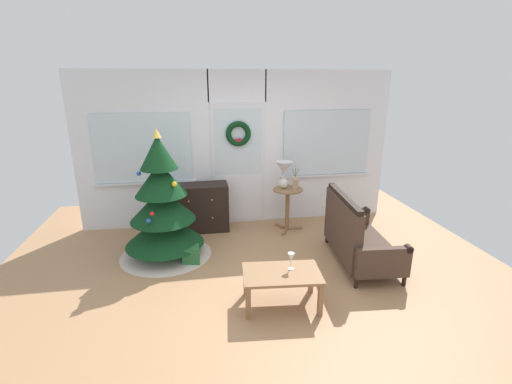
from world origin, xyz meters
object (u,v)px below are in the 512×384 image
at_px(flower_vase, 295,182).
at_px(settee_sofa, 355,236).
at_px(dresser_cabinet, 200,207).
at_px(table_lamp, 284,171).
at_px(side_table, 288,201).
at_px(gift_box, 191,255).
at_px(wine_glass, 291,257).
at_px(christmas_tree, 163,212).
at_px(coffee_table, 282,277).

bearing_deg(flower_vase, settee_sofa, -65.30).
bearing_deg(dresser_cabinet, table_lamp, -8.96).
bearing_deg(dresser_cabinet, side_table, -10.17).
bearing_deg(side_table, gift_box, -150.75).
bearing_deg(wine_glass, table_lamp, 78.73).
xyz_separation_m(christmas_tree, settee_sofa, (2.55, -0.63, -0.28)).
relative_size(table_lamp, gift_box, 1.89).
height_order(christmas_tree, coffee_table, christmas_tree).
distance_m(table_lamp, gift_box, 1.97).
distance_m(christmas_tree, side_table, 2.01).
height_order(wine_glass, gift_box, wine_glass).
xyz_separation_m(side_table, wine_glass, (-0.46, -1.97, 0.04)).
distance_m(table_lamp, wine_glass, 2.10).
relative_size(christmas_tree, gift_box, 7.72).
distance_m(dresser_cabinet, wine_glass, 2.42).
bearing_deg(wine_glass, gift_box, 135.28).
xyz_separation_m(side_table, flower_vase, (0.10, -0.06, 0.33)).
xyz_separation_m(dresser_cabinet, coffee_table, (0.83, -2.28, -0.05)).
distance_m(table_lamp, flower_vase, 0.25).
bearing_deg(side_table, christmas_tree, -163.07).
xyz_separation_m(dresser_cabinet, flower_vase, (1.50, -0.31, 0.44)).
distance_m(coffee_table, wine_glass, 0.24).
xyz_separation_m(table_lamp, gift_box, (-1.51, -0.92, -0.88)).
relative_size(christmas_tree, flower_vase, 5.13).
height_order(table_lamp, flower_vase, table_lamp).
height_order(dresser_cabinet, coffee_table, dresser_cabinet).
bearing_deg(settee_sofa, side_table, 117.45).
xyz_separation_m(table_lamp, coffee_table, (-0.51, -2.06, -0.66)).
relative_size(dresser_cabinet, gift_box, 3.89).
bearing_deg(gift_box, settee_sofa, -8.83).
bearing_deg(table_lamp, settee_sofa, -61.17).
distance_m(settee_sofa, wine_glass, 1.34).
bearing_deg(settee_sofa, christmas_tree, 166.04).
relative_size(flower_vase, wine_glass, 1.79).
xyz_separation_m(dresser_cabinet, table_lamp, (1.34, -0.21, 0.61)).
xyz_separation_m(christmas_tree, gift_box, (0.35, -0.29, -0.54)).
bearing_deg(wine_glass, dresser_cabinet, 112.94).
bearing_deg(wine_glass, settee_sofa, 34.54).
height_order(christmas_tree, side_table, christmas_tree).
xyz_separation_m(settee_sofa, coffee_table, (-1.21, -0.81, -0.03)).
bearing_deg(table_lamp, side_table, -33.69).
xyz_separation_m(dresser_cabinet, gift_box, (-0.16, -1.13, -0.27)).
bearing_deg(gift_box, side_table, 29.25).
bearing_deg(settee_sofa, dresser_cabinet, 144.15).
relative_size(settee_sofa, gift_box, 6.23).
bearing_deg(christmas_tree, gift_box, -39.72).
bearing_deg(gift_box, wine_glass, -44.72).
relative_size(christmas_tree, coffee_table, 2.04).
distance_m(side_table, gift_box, 1.84).
xyz_separation_m(coffee_table, gift_box, (-0.99, 1.15, -0.23)).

